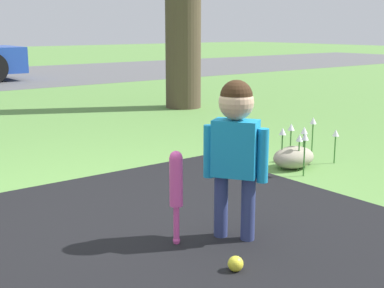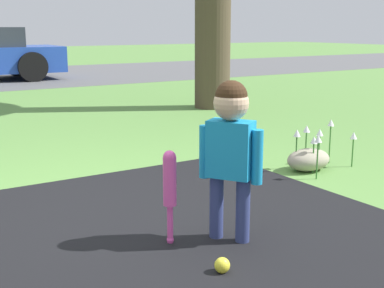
{
  "view_description": "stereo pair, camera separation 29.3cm",
  "coord_description": "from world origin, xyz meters",
  "views": [
    {
      "loc": [
        -1.35,
        -2.87,
        1.21
      ],
      "look_at": [
        0.64,
        -0.3,
        0.49
      ],
      "focal_mm": 50.0,
      "sensor_mm": 36.0,
      "label": 1
    },
    {
      "loc": [
        -1.11,
        -3.03,
        1.21
      ],
      "look_at": [
        0.64,
        -0.3,
        0.49
      ],
      "focal_mm": 50.0,
      "sensor_mm": 36.0,
      "label": 2
    }
  ],
  "objects": [
    {
      "name": "ground_plane",
      "position": [
        0.0,
        0.0,
        0.0
      ],
      "size": [
        60.0,
        60.0,
        0.0
      ],
      "primitive_type": "plane",
      "color": "#5B8C42"
    },
    {
      "name": "flower_bed",
      "position": [
        2.2,
        0.13,
        0.3
      ],
      "size": [
        0.61,
        0.37,
        0.4
      ],
      "color": "#38702D",
      "rests_on": "ground"
    },
    {
      "name": "sports_ball",
      "position": [
        0.35,
        -1.03,
        0.04
      ],
      "size": [
        0.08,
        0.08,
        0.08
      ],
      "color": "yellow",
      "rests_on": "ground"
    },
    {
      "name": "edging_rock",
      "position": [
        2.11,
        0.17,
        0.1
      ],
      "size": [
        0.41,
        0.29,
        0.19
      ],
      "color": "#9E937F",
      "rests_on": "ground"
    },
    {
      "name": "child",
      "position": [
        0.64,
        -0.7,
        0.6
      ],
      "size": [
        0.25,
        0.33,
        0.92
      ],
      "rotation": [
        0.0,
        0.0,
        -1.0
      ],
      "color": "navy",
      "rests_on": "ground"
    },
    {
      "name": "baseball_bat",
      "position": [
        0.32,
        -0.56,
        0.35
      ],
      "size": [
        0.08,
        0.08,
        0.54
      ],
      "color": "#E54CA5",
      "rests_on": "ground"
    }
  ]
}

